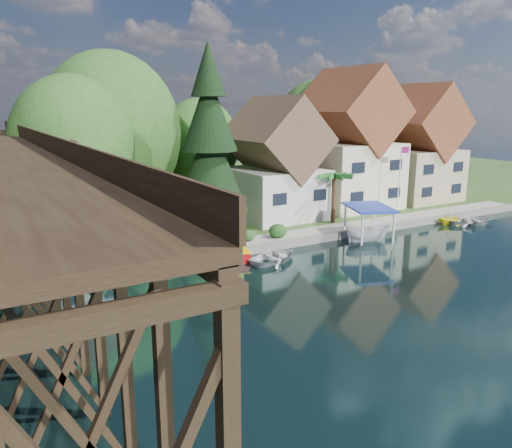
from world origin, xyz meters
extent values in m
plane|color=black|center=(0.00, 0.00, 0.00)|extent=(140.00, 140.00, 0.00)
cube|color=#334F1F|center=(0.00, 34.00, 0.25)|extent=(140.00, 52.00, 0.50)
cube|color=slate|center=(4.00, 8.00, 0.31)|extent=(60.00, 0.40, 0.62)
cube|color=gray|center=(6.00, 9.30, 0.53)|extent=(50.00, 2.60, 0.06)
cube|color=black|center=(-16.00, -12.80, 4.00)|extent=(4.00, 0.36, 8.00)
cube|color=black|center=(-16.00, -9.60, 4.00)|extent=(4.00, 0.36, 8.00)
cube|color=black|center=(-16.00, -6.40, 4.00)|extent=(4.00, 0.36, 8.00)
cube|color=black|center=(-16.00, -3.20, 4.00)|extent=(4.00, 0.36, 8.00)
cube|color=black|center=(-16.00, 0.00, 4.00)|extent=(4.00, 0.36, 8.00)
cube|color=black|center=(-16.00, 3.20, 4.00)|extent=(4.00, 0.36, 8.00)
cube|color=black|center=(-16.00, 6.40, 4.00)|extent=(4.00, 0.36, 8.00)
cube|color=black|center=(-16.00, 9.60, 4.00)|extent=(4.00, 0.36, 8.00)
cube|color=black|center=(-16.00, 12.80, 4.00)|extent=(4.00, 0.36, 8.00)
cube|color=black|center=(-14.25, 6.00, 8.05)|extent=(0.35, 44.00, 0.35)
cube|color=black|center=(-14.00, 6.00, 8.90)|extent=(0.12, 44.00, 0.80)
cube|color=beige|center=(7.00, 16.00, 2.75)|extent=(7.50, 8.00, 4.50)
cube|color=#51372B|center=(7.00, 16.00, 7.70)|extent=(7.64, 8.64, 7.64)
cube|color=black|center=(4.90, 11.96, 2.98)|extent=(1.35, 0.08, 1.00)
cube|color=black|center=(9.10, 11.96, 2.98)|extent=(1.35, 0.08, 1.00)
cube|color=beige|center=(16.00, 16.50, 3.75)|extent=(8.50, 8.50, 6.50)
cube|color=brown|center=(16.00, 16.50, 10.06)|extent=(8.65, 9.18, 8.65)
cube|color=black|center=(13.62, 12.21, 4.08)|extent=(1.53, 0.08, 1.00)
cube|color=black|center=(18.38, 12.21, 4.08)|extent=(1.53, 0.08, 1.00)
cube|color=tan|center=(25.00, 16.00, 3.25)|extent=(8.00, 8.00, 5.50)
cube|color=brown|center=(25.00, 16.00, 8.88)|extent=(8.15, 8.64, 8.15)
cube|color=black|center=(22.76, 11.96, 3.53)|extent=(1.44, 0.08, 1.00)
cube|color=black|center=(27.24, 11.96, 3.53)|extent=(1.44, 0.08, 1.00)
cube|color=beige|center=(-11.00, 14.50, 2.25)|extent=(5.00, 5.00, 3.50)
cube|color=#51372B|center=(-11.00, 14.50, 5.80)|extent=(5.09, 5.40, 5.09)
cube|color=black|center=(-12.40, 11.96, 2.43)|extent=(0.90, 0.08, 1.00)
cube|color=black|center=(-9.60, 11.96, 2.43)|extent=(0.90, 0.08, 1.00)
cylinder|color=#382314|center=(-10.00, 19.00, 2.75)|extent=(0.50, 0.50, 4.50)
ellipsoid|color=#264D1B|center=(-10.00, 19.00, 7.50)|extent=(4.40, 4.40, 5.06)
cylinder|color=#382314|center=(-6.00, 23.00, 2.98)|extent=(0.50, 0.50, 4.95)
ellipsoid|color=#264D1B|center=(-6.00, 23.00, 8.20)|extent=(5.00, 5.00, 5.75)
cylinder|color=#382314|center=(3.00, 24.00, 2.52)|extent=(0.50, 0.50, 4.05)
ellipsoid|color=#264D1B|center=(3.00, 24.00, 6.80)|extent=(4.00, 4.00, 4.60)
cylinder|color=#382314|center=(18.00, 24.00, 2.75)|extent=(0.50, 0.50, 4.50)
ellipsoid|color=#264D1B|center=(18.00, 24.00, 7.50)|extent=(4.60, 4.60, 5.29)
cylinder|color=#382314|center=(26.00, 20.00, 2.30)|extent=(0.50, 0.50, 3.60)
ellipsoid|color=#264D1B|center=(26.00, 20.00, 6.10)|extent=(3.80, 3.80, 4.37)
ellipsoid|color=#1B3F16|center=(-8.00, 9.20, 1.27)|extent=(1.98, 1.98, 1.53)
ellipsoid|color=#1B3F16|center=(-6.00, 9.50, 1.09)|extent=(1.54, 1.54, 1.19)
ellipsoid|color=#1B3F16|center=(-4.00, 9.00, 1.35)|extent=(2.20, 2.20, 1.70)
ellipsoid|color=#1B3F16|center=(-11.00, 9.40, 1.18)|extent=(1.76, 1.76, 1.36)
ellipsoid|color=#1B3F16|center=(0.50, 9.60, 1.09)|extent=(1.54, 1.54, 1.19)
ellipsoid|color=#1B3F16|center=(3.00, 9.30, 1.18)|extent=(1.76, 1.76, 1.36)
cylinder|color=#382314|center=(-0.78, 13.44, 1.88)|extent=(0.83, 0.83, 2.75)
cone|color=black|center=(-0.78, 13.44, 6.01)|extent=(6.06, 6.06, 7.35)
cone|color=black|center=(-0.78, 13.44, 10.14)|extent=(4.41, 4.41, 5.97)
cone|color=black|center=(-0.78, 13.44, 13.35)|extent=(2.75, 2.75, 4.13)
cylinder|color=#382314|center=(10.13, 11.34, 2.49)|extent=(0.40, 0.40, 3.99)
ellipsoid|color=#1B5221|center=(10.13, 11.34, 4.67)|extent=(4.33, 4.33, 0.91)
cylinder|color=white|center=(16.24, 9.64, 3.81)|extent=(0.09, 0.09, 6.61)
cube|color=#B60D10|center=(16.76, 9.65, 6.73)|extent=(0.95, 0.06, 0.57)
cube|color=#A90B0E|center=(-2.36, 7.20, 0.32)|extent=(3.01, 2.13, 0.72)
cube|color=#E4AC0C|center=(-2.36, 7.20, 0.71)|extent=(3.12, 2.24, 0.09)
cube|color=#E4AC0C|center=(-2.18, 7.15, 1.09)|extent=(1.69, 1.44, 0.90)
cylinder|color=black|center=(-3.14, 7.42, 1.67)|extent=(0.40, 0.40, 0.63)
cylinder|color=#A10C4C|center=(-2.34, 6.61, 1.09)|extent=(0.33, 0.16, 0.33)
cylinder|color=#A10C4C|center=(-2.03, 7.69, 1.09)|extent=(0.33, 0.16, 0.33)
cylinder|color=#A10C4C|center=(-1.49, 6.95, 1.09)|extent=(0.16, 0.33, 0.33)
imported|color=silver|center=(0.41, 5.63, 0.41)|extent=(4.58, 3.77, 0.83)
imported|color=white|center=(9.63, 6.30, 0.70)|extent=(3.86, 2.57, 1.39)
cube|color=#1B36B4|center=(9.63, 6.30, 2.79)|extent=(4.48, 5.28, 0.17)
cylinder|color=white|center=(10.10, 4.03, 1.54)|extent=(0.17, 0.17, 2.51)
cylinder|color=white|center=(11.51, 7.67, 1.54)|extent=(0.17, 0.17, 2.51)
cylinder|color=white|center=(7.75, 4.93, 1.54)|extent=(0.17, 0.17, 2.51)
cylinder|color=white|center=(9.16, 8.58, 1.54)|extent=(0.17, 0.17, 2.51)
imported|color=#FDF41C|center=(20.29, 7.06, 0.64)|extent=(2.73, 2.46, 1.28)
imported|color=silver|center=(21.82, 5.96, 0.42)|extent=(4.96, 4.41, 0.85)
camera|label=1|loc=(-17.56, -22.50, 10.63)|focal=35.00mm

